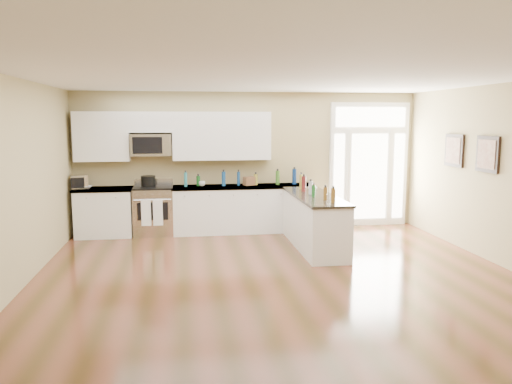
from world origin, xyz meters
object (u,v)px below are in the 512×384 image
(stockpot, at_px, (148,181))
(kitchen_range, at_px, (154,210))
(peninsula_cabinet, at_px, (314,223))
(toaster_oven, at_px, (79,182))

(stockpot, bearing_deg, kitchen_range, -47.66)
(kitchen_range, xyz_separation_m, stockpot, (-0.09, 0.10, 0.58))
(peninsula_cabinet, distance_m, kitchen_range, 3.21)
(peninsula_cabinet, distance_m, toaster_oven, 4.51)
(stockpot, xyz_separation_m, toaster_oven, (-1.28, -0.14, 0.01))
(peninsula_cabinet, relative_size, toaster_oven, 7.49)
(kitchen_range, height_order, toaster_oven, toaster_oven)
(peninsula_cabinet, bearing_deg, toaster_oven, 161.54)
(peninsula_cabinet, height_order, kitchen_range, kitchen_range)
(toaster_oven, bearing_deg, stockpot, -9.47)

